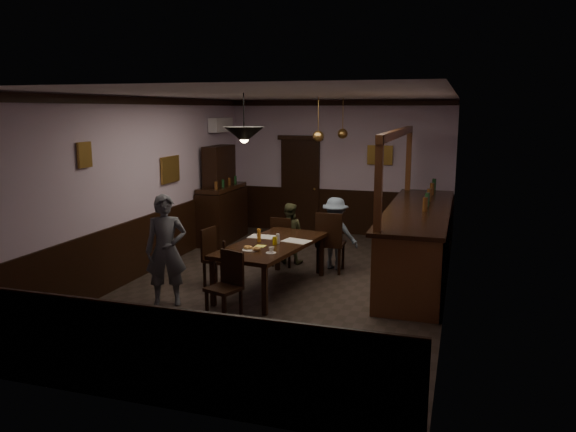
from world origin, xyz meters
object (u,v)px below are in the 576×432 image
at_px(chair_near, 227,282).
at_px(chair_far_right, 330,240).
at_px(dining_table, 272,247).
at_px(coffee_cup, 271,250).
at_px(person_seated_left, 289,233).
at_px(chair_side, 214,254).
at_px(chair_far_left, 283,239).
at_px(soda_can, 275,241).
at_px(sideboard, 222,203).
at_px(pendant_brass_mid, 318,136).
at_px(pendant_iron, 244,135).
at_px(person_standing, 166,250).
at_px(pendant_brass_far, 343,134).
at_px(person_seated_right, 335,233).
at_px(bar_counter, 418,240).

bearing_deg(chair_near, chair_far_right, 90.78).
height_order(dining_table, coffee_cup, coffee_cup).
height_order(chair_near, person_seated_left, person_seated_left).
distance_m(chair_near, chair_side, 1.47).
distance_m(chair_near, person_seated_left, 2.91).
bearing_deg(chair_far_left, soda_can, 105.97).
relative_size(sideboard, pendant_brass_mid, 2.51).
relative_size(soda_can, pendant_brass_mid, 0.15).
xyz_separation_m(chair_near, pendant_brass_mid, (0.39, 3.31, 1.80)).
distance_m(chair_far_left, coffee_cup, 1.98).
height_order(dining_table, pendant_iron, pendant_iron).
bearing_deg(chair_far_right, person_standing, 48.46).
height_order(chair_side, soda_can, chair_side).
height_order(chair_far_right, pendant_brass_mid, pendant_brass_mid).
relative_size(chair_near, pendant_iron, 1.36).
xyz_separation_m(person_standing, soda_can, (1.30, 1.00, 0.01)).
bearing_deg(chair_near, chair_far_left, 110.63).
bearing_deg(soda_can, pendant_iron, -105.22).
bearing_deg(pendant_iron, pendant_brass_far, 82.43).
relative_size(chair_far_left, sideboard, 0.44).
distance_m(chair_far_right, sideboard, 3.20).
distance_m(coffee_cup, pendant_iron, 1.68).
height_order(person_standing, person_seated_right, person_standing).
bearing_deg(sideboard, dining_table, -53.28).
bearing_deg(chair_near, chair_side, 140.53).
bearing_deg(chair_near, person_seated_right, 92.05).
distance_m(coffee_cup, sideboard, 4.09).
bearing_deg(soda_can, dining_table, 131.65).
bearing_deg(chair_side, chair_far_right, -43.13).
bearing_deg(dining_table, chair_far_right, 61.40).
bearing_deg(sideboard, chair_side, -68.14).
xyz_separation_m(dining_table, bar_counter, (2.10, 1.43, -0.06)).
distance_m(chair_side, pendant_brass_far, 3.94).
bearing_deg(bar_counter, pendant_brass_mid, 163.36).
distance_m(chair_near, bar_counter, 3.57).
bearing_deg(pendant_brass_far, person_standing, -110.95).
xyz_separation_m(person_seated_right, pendant_brass_mid, (-0.46, 0.53, 1.66)).
distance_m(chair_far_right, chair_side, 2.02).
relative_size(person_standing, soda_can, 13.38).
distance_m(person_seated_right, coffee_cup, 2.10).
bearing_deg(chair_far_right, bar_counter, -172.47).
relative_size(dining_table, chair_near, 2.54).
bearing_deg(pendant_brass_far, chair_far_left, -109.73).
height_order(chair_near, pendant_brass_far, pendant_brass_far).
bearing_deg(pendant_iron, person_standing, -165.17).
bearing_deg(person_standing, sideboard, 77.43).
height_order(chair_far_left, sideboard, sideboard).
distance_m(person_seated_right, pendant_brass_far, 2.40).
relative_size(person_seated_left, sideboard, 0.55).
xyz_separation_m(chair_side, person_seated_right, (1.62, 1.53, 0.13)).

